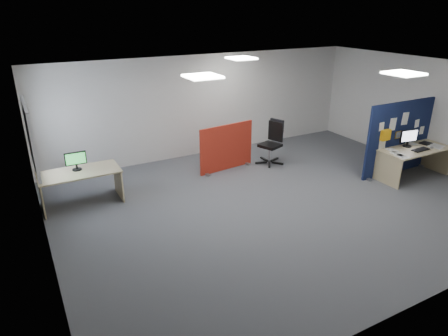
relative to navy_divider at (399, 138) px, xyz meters
name	(u,v)px	position (x,y,z in m)	size (l,w,h in m)	color
floor	(279,201)	(-3.46, 0.05, -0.90)	(9.00, 9.00, 0.00)	#505257
ceiling	(286,72)	(-3.46, 0.05, 1.80)	(9.00, 7.00, 0.02)	white
wall_back	(206,105)	(-3.46, 3.55, 0.45)	(9.00, 0.02, 2.70)	silver
wall_front	(444,216)	(-3.46, -3.45, 0.45)	(9.00, 0.02, 2.70)	silver
wall_left	(39,186)	(-7.96, 0.05, 0.45)	(0.02, 7.00, 2.70)	silver
wall_right	(429,114)	(1.04, 0.05, 0.45)	(0.02, 7.00, 2.70)	silver
window	(30,137)	(-7.90, 2.05, 0.65)	(0.06, 1.70, 1.30)	white
ceiling_lights	(280,68)	(-3.13, 0.71, 1.77)	(4.10, 4.10, 0.04)	white
navy_divider	(399,138)	(0.00, 0.00, 0.00)	(2.17, 0.30, 1.79)	#0E1335
main_desk	(413,155)	(0.12, -0.35, -0.34)	(1.80, 0.80, 0.73)	tan
monitor_main	(409,137)	(0.06, -0.21, 0.07)	(0.47, 0.20, 0.42)	black
keyboard	(421,150)	(0.12, -0.53, -0.15)	(0.45, 0.18, 0.03)	black
mouse	(432,148)	(0.47, -0.57, -0.15)	(0.10, 0.06, 0.03)	gray
paper_tray	(426,143)	(0.66, -0.27, -0.16)	(0.28, 0.22, 0.01)	black
red_divider	(227,148)	(-3.57, 2.17, -0.33)	(1.55, 0.30, 1.16)	#A02614
second_desk	(80,179)	(-7.14, 1.95, -0.34)	(1.59, 0.80, 0.73)	tan
monitor_second	(76,160)	(-7.16, 2.02, 0.05)	(0.42, 0.19, 0.39)	black
office_chair	(273,139)	(-2.28, 2.02, -0.26)	(0.75, 0.72, 1.12)	black
desk_papers	(413,149)	(0.01, -0.41, -0.16)	(1.61, 0.84, 0.00)	white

